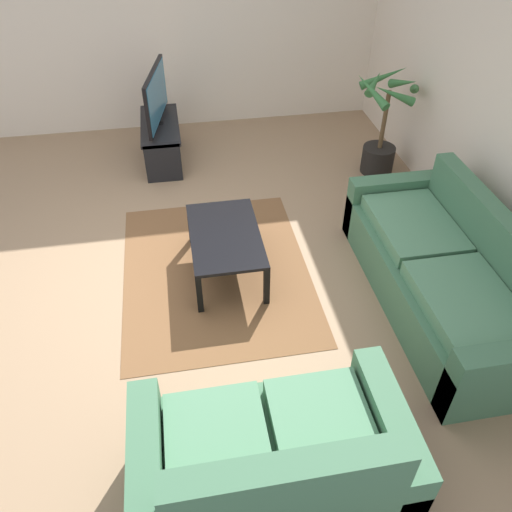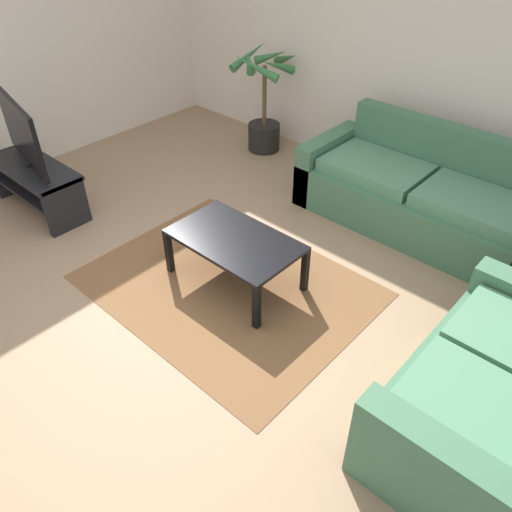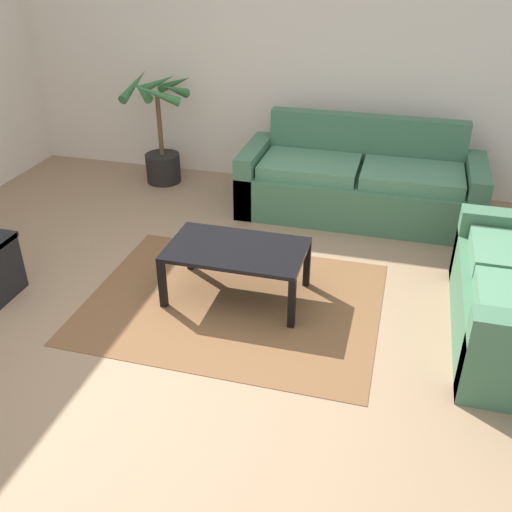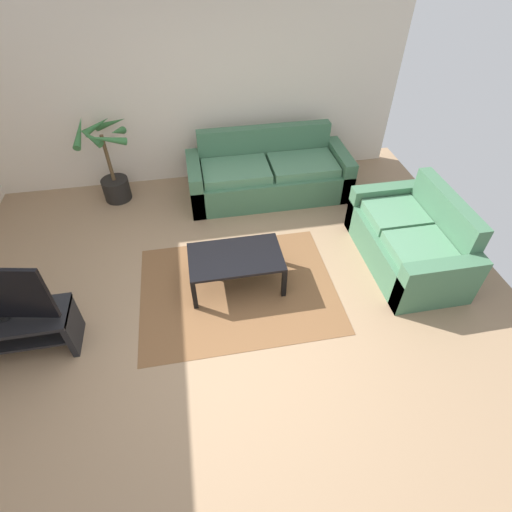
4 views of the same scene
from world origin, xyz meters
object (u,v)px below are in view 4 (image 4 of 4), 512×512
at_px(potted_palm, 111,169).
at_px(couch_main, 268,176).
at_px(couch_loveseat, 409,242).
at_px(tv_stand, 13,329).
at_px(coffee_table, 236,259).

bearing_deg(potted_palm, couch_main, -6.91).
xyz_separation_m(couch_loveseat, tv_stand, (-4.29, -0.51, 0.01)).
bearing_deg(coffee_table, couch_loveseat, 0.31).
xyz_separation_m(tv_stand, potted_palm, (0.74, 2.51, 0.18)).
distance_m(coffee_table, potted_palm, 2.49).
height_order(couch_loveseat, potted_palm, potted_palm).
distance_m(couch_main, tv_stand, 3.70).
relative_size(tv_stand, coffee_table, 1.07).
bearing_deg(coffee_table, tv_stand, -167.16).
height_order(couch_main, couch_loveseat, same).
bearing_deg(coffee_table, couch_main, 67.26).
bearing_deg(couch_loveseat, tv_stand, -173.17).
distance_m(couch_main, potted_palm, 2.22).
height_order(couch_loveseat, coffee_table, couch_loveseat).
relative_size(couch_loveseat, tv_stand, 1.46).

